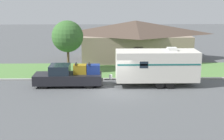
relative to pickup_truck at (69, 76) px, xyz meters
The scene contains 8 objects.
ground_plane 4.56m from the pickup_truck, 23.85° to the right, with size 120.00×120.00×0.00m, color #515456.
curb_strip 4.60m from the pickup_truck, 25.39° to the left, with size 80.00×0.30×0.14m.
lawn_strip 6.98m from the pickup_truck, 53.81° to the left, with size 80.00×7.00×0.03m.
house_across_street 13.29m from the pickup_truck, 58.56° to the left, with size 13.64×6.92×4.75m.
pickup_truck is the anchor object (origin of this frame).
travel_trailer 7.70m from the pickup_truck, ahead, with size 8.06×2.45×3.35m.
mailbox 6.66m from the pickup_truck, 23.84° to the left, with size 0.48×0.20×1.30m.
tree_in_yard 5.98m from the pickup_truck, 96.58° to the left, with size 3.20×3.20×5.26m.
Camera 1 is at (-0.97, -24.40, 7.74)m, focal length 50.00 mm.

